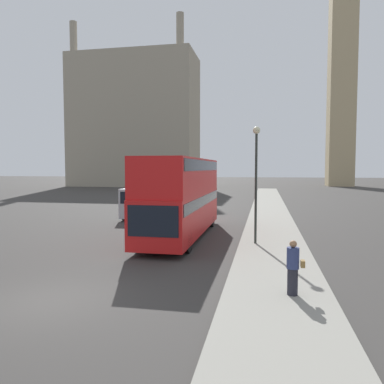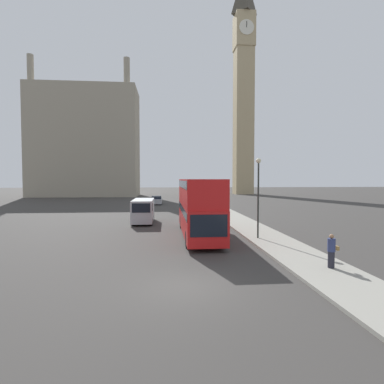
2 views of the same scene
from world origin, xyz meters
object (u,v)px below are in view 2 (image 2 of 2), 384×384
object	(u,v)px
parked_sedan	(157,200)
street_lamp	(258,186)
red_double_decker_bus	(199,205)
white_van	(143,210)
clock_tower	(244,79)
pedestrian	(332,251)

from	to	relation	value
parked_sedan	street_lamp	bearing A→B (deg)	-75.28
red_double_decker_bus	parked_sedan	world-z (taller)	red_double_decker_bus
street_lamp	white_van	bearing A→B (deg)	134.00
clock_tower	red_double_decker_bus	bearing A→B (deg)	-107.43
pedestrian	parked_sedan	size ratio (longest dim) A/B	0.37
white_van	clock_tower	bearing A→B (deg)	66.30
red_double_decker_bus	white_van	distance (m)	8.96
clock_tower	street_lamp	xyz separation A→B (m)	(-16.17, -66.53, -29.91)
white_van	red_double_decker_bus	bearing A→B (deg)	-57.16
white_van	pedestrian	xyz separation A→B (m)	(10.24, -16.77, -0.31)
white_van	parked_sedan	bearing A→B (deg)	88.44
clock_tower	parked_sedan	world-z (taller)	clock_tower
pedestrian	clock_tower	bearing A→B (deg)	78.63
clock_tower	street_lamp	distance (m)	74.71
clock_tower	parked_sedan	size ratio (longest dim) A/B	14.98
red_double_decker_bus	pedestrian	distance (m)	10.88
red_double_decker_bus	white_van	xyz separation A→B (m)	(-4.81, 7.46, -1.18)
clock_tower	white_van	distance (m)	70.50
clock_tower	street_lamp	bearing A→B (deg)	-103.66
red_double_decker_bus	white_van	world-z (taller)	red_double_decker_bus
clock_tower	red_double_decker_bus	world-z (taller)	clock_tower
pedestrian	street_lamp	world-z (taller)	street_lamp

